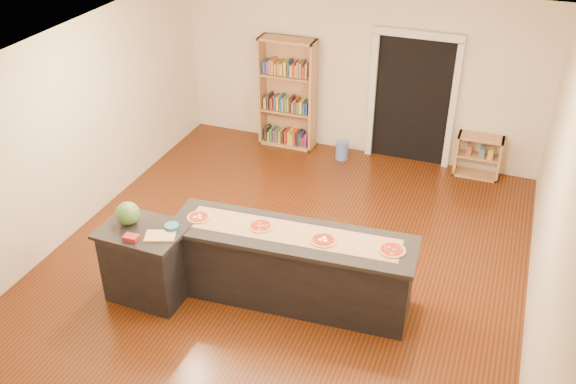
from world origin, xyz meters
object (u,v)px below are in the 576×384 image
at_px(low_shelf, 478,156).
at_px(waste_bin, 342,150).
at_px(side_counter, 147,262).
at_px(bookshelf, 287,94).
at_px(watermelon, 128,213).
at_px(kitchen_island, 291,267).

bearing_deg(low_shelf, waste_bin, -174.77).
height_order(side_counter, waste_bin, side_counter).
xyz_separation_m(bookshelf, low_shelf, (3.23, 0.02, -0.60)).
bearing_deg(low_shelf, watermelon, -129.30).
xyz_separation_m(bookshelf, watermelon, (-0.33, -4.33, 0.15)).
bearing_deg(watermelon, waste_bin, 71.64).
xyz_separation_m(kitchen_island, bookshelf, (-1.50, 3.85, 0.48)).
bearing_deg(low_shelf, side_counter, -127.39).
distance_m(low_shelf, watermelon, 5.67).
bearing_deg(watermelon, side_counter, -13.94).
bearing_deg(kitchen_island, bookshelf, 107.47).
xyz_separation_m(low_shelf, watermelon, (-3.56, -4.35, 0.75)).
distance_m(kitchen_island, waste_bin, 3.71).
distance_m(bookshelf, waste_bin, 1.33).
bearing_deg(side_counter, waste_bin, 75.89).
bearing_deg(side_counter, watermelon, 167.63).
xyz_separation_m(side_counter, watermelon, (-0.20, 0.05, 0.61)).
bearing_deg(watermelon, kitchen_island, 14.82).
height_order(bookshelf, waste_bin, bookshelf).
bearing_deg(watermelon, low_shelf, 50.70).
relative_size(side_counter, watermelon, 3.51).
distance_m(bookshelf, watermelon, 4.34).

